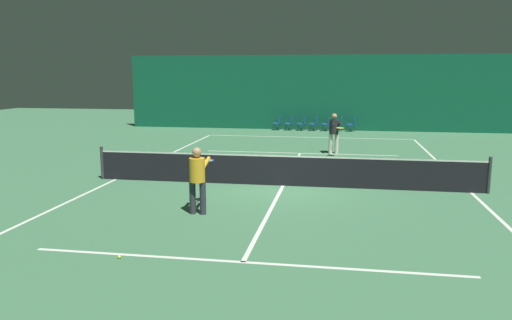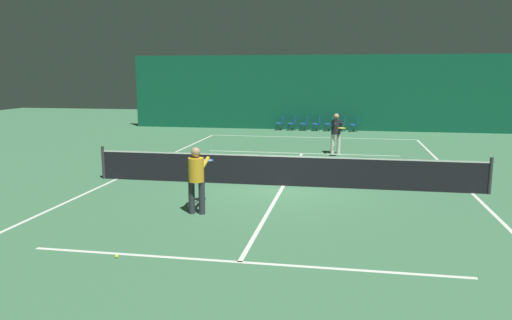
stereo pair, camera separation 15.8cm
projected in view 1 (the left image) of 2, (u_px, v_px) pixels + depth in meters
name	position (u px, v px, depth m)	size (l,w,h in m)	color
ground_plane	(283.00, 186.00, 15.38)	(60.00, 60.00, 0.00)	#3D704C
backdrop_curtain	(313.00, 93.00, 30.11)	(23.00, 0.12, 4.50)	#0F5138
court_line_baseline_far	(308.00, 137.00, 26.93)	(11.00, 0.10, 0.00)	silver
court_line_service_far	(300.00, 153.00, 21.59)	(8.25, 0.10, 0.00)	silver
court_line_service_near	(243.00, 262.00, 9.16)	(8.25, 0.10, 0.00)	silver
court_line_sideline_left	(116.00, 179.00, 16.29)	(0.10, 23.80, 0.00)	silver
court_line_sideline_right	(471.00, 193.00, 14.46)	(0.10, 23.80, 0.00)	silver
court_line_centre	(283.00, 186.00, 15.38)	(0.10, 12.80, 0.00)	silver
tennis_net	(283.00, 169.00, 15.29)	(12.00, 0.10, 1.07)	black
player_near	(198.00, 175.00, 12.18)	(0.42, 1.35, 1.66)	#2D2D38
player_far	(334.00, 130.00, 21.34)	(0.70, 1.42, 1.72)	beige
courtside_chair_0	(278.00, 122.00, 30.23)	(0.44, 0.44, 0.84)	#2D2D2D
courtside_chair_1	(290.00, 122.00, 30.10)	(0.44, 0.44, 0.84)	#2D2D2D
courtside_chair_2	(302.00, 123.00, 29.98)	(0.44, 0.44, 0.84)	#2D2D2D
courtside_chair_3	(315.00, 123.00, 29.86)	(0.44, 0.44, 0.84)	#2D2D2D
courtside_chair_4	(327.00, 123.00, 29.74)	(0.44, 0.44, 0.84)	#2D2D2D
courtside_chair_5	(340.00, 123.00, 29.61)	(0.44, 0.44, 0.84)	#2D2D2D
courtside_chair_6	(352.00, 123.00, 29.49)	(0.44, 0.44, 0.84)	#2D2D2D
tennis_ball	(119.00, 257.00, 9.33)	(0.07, 0.07, 0.07)	#D1DB33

